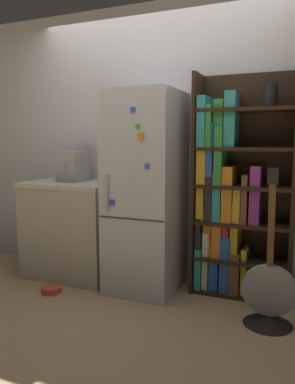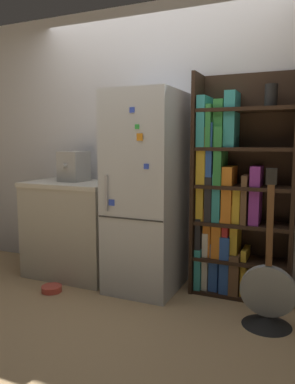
# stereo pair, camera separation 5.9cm
# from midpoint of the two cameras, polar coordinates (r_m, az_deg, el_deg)

# --- Properties ---
(ground_plane) EXTENTS (16.00, 16.00, 0.00)m
(ground_plane) POSITION_cam_midpoint_polar(r_m,az_deg,el_deg) (3.44, -0.54, -14.93)
(ground_plane) COLOR tan
(wall_back) EXTENTS (8.00, 0.05, 2.60)m
(wall_back) POSITION_cam_midpoint_polar(r_m,az_deg,el_deg) (3.62, 2.57, 7.31)
(wall_back) COLOR silver
(wall_back) RESTS_ON ground_plane
(refrigerator) EXTENTS (0.59, 0.68, 1.75)m
(refrigerator) POSITION_cam_midpoint_polar(r_m,az_deg,el_deg) (3.32, 0.31, -0.06)
(refrigerator) COLOR silver
(refrigerator) RESTS_ON ground_plane
(bookshelf) EXTENTS (0.83, 0.33, 1.89)m
(bookshelf) POSITION_cam_midpoint_polar(r_m,az_deg,el_deg) (3.29, 13.14, -0.72)
(bookshelf) COLOR black
(bookshelf) RESTS_ON ground_plane
(kitchen_counter) EXTENTS (0.89, 0.62, 0.94)m
(kitchen_counter) POSITION_cam_midpoint_polar(r_m,az_deg,el_deg) (3.80, -10.65, -5.46)
(kitchen_counter) COLOR #BCB7A8
(kitchen_counter) RESTS_ON ground_plane
(espresso_machine) EXTENTS (0.22, 0.33, 0.29)m
(espresso_machine) POSITION_cam_midpoint_polar(r_m,az_deg,el_deg) (3.76, -10.70, 3.86)
(espresso_machine) COLOR #A5A39E
(espresso_machine) RESTS_ON kitchen_counter
(guitar) EXTENTS (0.40, 0.36, 1.15)m
(guitar) POSITION_cam_midpoint_polar(r_m,az_deg,el_deg) (2.95, 18.36, -15.80)
(guitar) COLOR black
(guitar) RESTS_ON ground_plane
(pet_bowl) EXTENTS (0.18, 0.18, 0.05)m
(pet_bowl) POSITION_cam_midpoint_polar(r_m,az_deg,el_deg) (3.53, -13.92, -14.05)
(pet_bowl) COLOR #D84C3F
(pet_bowl) RESTS_ON ground_plane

